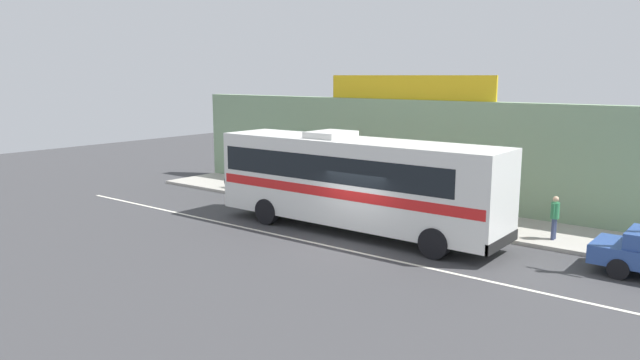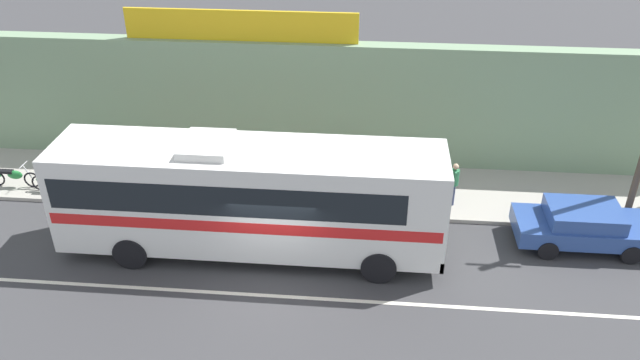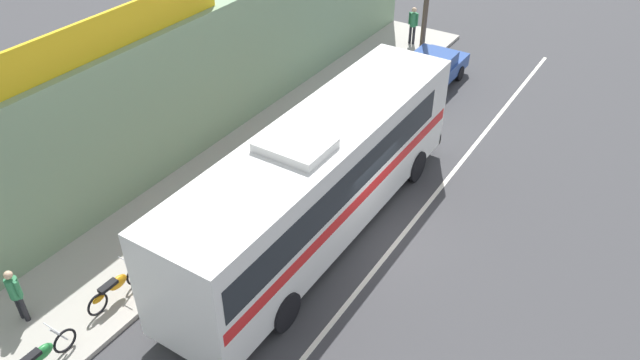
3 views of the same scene
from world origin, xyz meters
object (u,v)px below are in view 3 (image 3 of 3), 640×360
object	(u,v)px
parked_car	(430,70)
motorcycle_purple	(166,255)
motorcycle_green	(39,357)
intercity_bus	(319,176)
motorcycle_red	(115,286)
pedestrian_by_curb	(343,89)
pedestrian_far_left	(413,23)
pedestrian_near_shop	(15,292)

from	to	relation	value
parked_car	motorcycle_purple	xyz separation A→B (m)	(-13.95, 1.40, -0.17)
motorcycle_green	motorcycle_purple	size ratio (longest dim) A/B	1.03
intercity_bus	parked_car	bearing A→B (deg)	6.69
motorcycle_red	motorcycle_green	distance (m)	2.46
pedestrian_by_curb	parked_car	bearing A→B (deg)	-25.70
motorcycle_green	pedestrian_by_curb	world-z (taller)	pedestrian_by_curb
intercity_bus	motorcycle_green	xyz separation A→B (m)	(-7.51, 2.63, -1.50)
pedestrian_far_left	motorcycle_green	bearing A→B (deg)	-177.30
motorcycle_red	pedestrian_far_left	bearing A→B (deg)	2.31
parked_car	motorcycle_green	size ratio (longest dim) A/B	2.27
parked_car	motorcycle_red	size ratio (longest dim) A/B	2.27
motorcycle_purple	pedestrian_far_left	xyz separation A→B (m)	(17.33, 1.01, 0.60)
intercity_bus	pedestrian_far_left	xyz separation A→B (m)	(13.79, 3.64, -0.90)
motorcycle_red	pedestrian_far_left	world-z (taller)	pedestrian_far_left
motorcycle_green	intercity_bus	bearing A→B (deg)	-19.32
intercity_bus	pedestrian_near_shop	size ratio (longest dim) A/B	7.25
motorcycle_purple	pedestrian_by_curb	bearing A→B (deg)	2.64
pedestrian_by_curb	pedestrian_near_shop	xyz separation A→B (m)	(-13.31, 1.21, 0.02)
pedestrian_far_left	pedestrian_near_shop	bearing A→B (deg)	178.14
pedestrian_by_curb	pedestrian_far_left	world-z (taller)	pedestrian_far_left
motorcycle_purple	pedestrian_near_shop	bearing A→B (deg)	152.62
parked_car	pedestrian_near_shop	distance (m)	17.47
motorcycle_green	motorcycle_purple	world-z (taller)	same
parked_car	motorcycle_green	distance (m)	17.98
motorcycle_purple	pedestrian_by_curb	world-z (taller)	pedestrian_by_curb
parked_car	pedestrian_by_curb	size ratio (longest dim) A/B	2.73
motorcycle_red	motorcycle_green	world-z (taller)	same
pedestrian_far_left	motorcycle_red	bearing A→B (deg)	-177.69
intercity_bus	pedestrian_near_shop	xyz separation A→B (m)	(-6.78, 4.30, -1.00)
pedestrian_far_left	parked_car	bearing A→B (deg)	-144.45
intercity_bus	motorcycle_purple	xyz separation A→B (m)	(-3.54, 2.63, -1.50)
motorcycle_purple	pedestrian_by_curb	distance (m)	10.09
pedestrian_near_shop	parked_car	bearing A→B (deg)	-10.17
motorcycle_purple	pedestrian_by_curb	xyz separation A→B (m)	(10.07, 0.46, 0.48)
intercity_bus	parked_car	size ratio (longest dim) A/B	2.71
intercity_bus	motorcycle_purple	world-z (taller)	intercity_bus
parked_car	pedestrian_by_curb	xyz separation A→B (m)	(-3.88, 1.87, 0.30)
intercity_bus	parked_car	world-z (taller)	intercity_bus
motorcycle_green	pedestrian_near_shop	xyz separation A→B (m)	(0.73, 1.67, 0.50)
motorcycle_red	pedestrian_near_shop	world-z (taller)	pedestrian_near_shop
intercity_bus	pedestrian_far_left	size ratio (longest dim) A/B	6.62
pedestrian_near_shop	motorcycle_red	bearing A→B (deg)	-39.75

